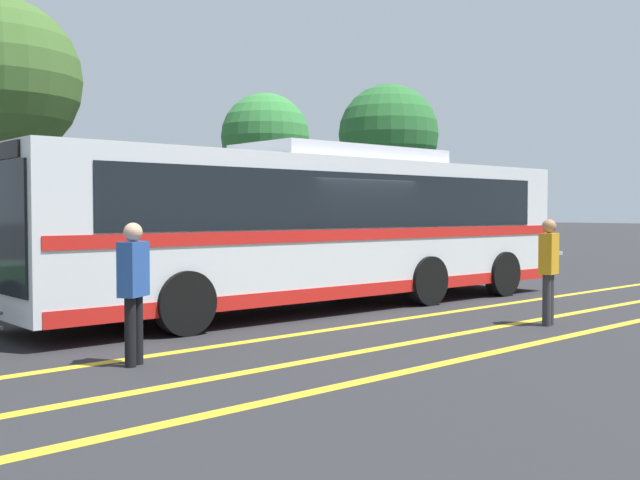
{
  "coord_description": "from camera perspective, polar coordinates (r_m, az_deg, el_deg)",
  "views": [
    {
      "loc": [
        -10.07,
        -10.6,
        1.9
      ],
      "look_at": [
        -0.1,
        0.3,
        1.34
      ],
      "focal_mm": 42.0,
      "sensor_mm": 36.0,
      "label": 1
    }
  ],
  "objects": [
    {
      "name": "ground_plane",
      "position": [
        14.75,
        1.09,
        -5.22
      ],
      "size": [
        220.0,
        220.0,
        0.0
      ],
      "primitive_type": "plane",
      "color": "#262628"
    },
    {
      "name": "lane_strip_0",
      "position": [
        13.38,
        6.41,
        -5.99
      ],
      "size": [
        32.24,
        0.2,
        0.01
      ],
      "primitive_type": "cube",
      "rotation": [
        0.0,
        0.0,
        1.57
      ],
      "color": "gold",
      "rests_on": "ground_plane"
    },
    {
      "name": "lane_strip_1",
      "position": [
        12.36,
        12.24,
        -6.7
      ],
      "size": [
        32.24,
        0.2,
        0.01
      ],
      "primitive_type": "cube",
      "rotation": [
        0.0,
        0.0,
        1.57
      ],
      "color": "gold",
      "rests_on": "ground_plane"
    },
    {
      "name": "lane_strip_2",
      "position": [
        11.69,
        17.29,
        -7.25
      ],
      "size": [
        32.24,
        0.2,
        0.01
      ],
      "primitive_type": "cube",
      "rotation": [
        0.0,
        0.0,
        1.57
      ],
      "color": "gold",
      "rests_on": "ground_plane"
    },
    {
      "name": "curb_strip",
      "position": [
        19.99,
        -12.33,
        -3.11
      ],
      "size": [
        40.24,
        0.36,
        0.15
      ],
      "primitive_type": "cube",
      "color": "#99999E",
      "rests_on": "ground_plane"
    },
    {
      "name": "transit_bus",
      "position": [
        14.79,
        0.04,
        1.24
      ],
      "size": [
        12.61,
        2.9,
        3.18
      ],
      "rotation": [
        0.0,
        0.0,
        1.55
      ],
      "color": "silver",
      "rests_on": "ground_plane"
    },
    {
      "name": "parked_car_2",
      "position": [
        18.23,
        -13.18,
        -1.55
      ],
      "size": [
        4.16,
        1.92,
        1.42
      ],
      "rotation": [
        0.0,
        0.0,
        -1.58
      ],
      "color": "black",
      "rests_on": "ground_plane"
    },
    {
      "name": "pedestrian_0",
      "position": [
        9.48,
        -14.03,
        -3.28
      ],
      "size": [
        0.47,
        0.41,
        1.76
      ],
      "rotation": [
        0.0,
        0.0,
        3.69
      ],
      "color": "black",
      "rests_on": "ground_plane"
    },
    {
      "name": "pedestrian_1",
      "position": [
        13.01,
        17.03,
        -1.82
      ],
      "size": [
        0.46,
        0.31,
        1.77
      ],
      "rotation": [
        0.0,
        0.0,
        0.24
      ],
      "color": "#2D2D33",
      "rests_on": "ground_plane"
    },
    {
      "name": "tree_0",
      "position": [
        24.55,
        -4.19,
        7.73
      ],
      "size": [
        2.87,
        2.87,
        5.74
      ],
      "color": "#513823",
      "rests_on": "ground_plane"
    },
    {
      "name": "tree_1",
      "position": [
        31.32,
        5.24,
        7.98
      ],
      "size": [
        4.13,
        4.13,
        7.15
      ],
      "color": "#513823",
      "rests_on": "ground_plane"
    }
  ]
}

